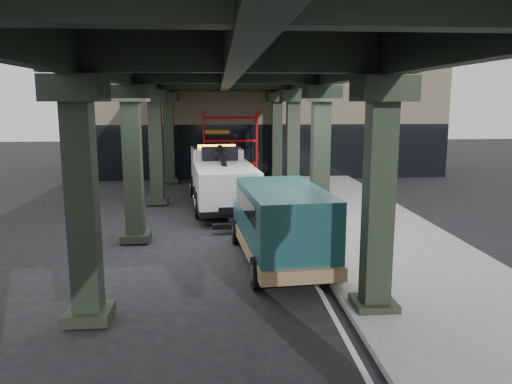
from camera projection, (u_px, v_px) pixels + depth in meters
name	position (u px, v px, depth m)	size (l,w,h in m)	color
ground	(244.00, 259.00, 14.51)	(90.00, 90.00, 0.00)	black
sidewalk	(374.00, 235.00, 16.79)	(5.00, 40.00, 0.15)	gray
lane_stripe	(292.00, 239.00, 16.60)	(0.12, 38.00, 0.01)	silver
viaduct	(227.00, 70.00, 15.47)	(7.40, 32.00, 6.40)	black
building	(258.00, 109.00, 33.56)	(22.00, 10.00, 8.00)	#C6B793
scaffolding	(230.00, 144.00, 28.50)	(3.08, 0.88, 4.00)	red
tow_truck	(221.00, 177.00, 21.58)	(3.00, 8.31, 2.67)	black
towed_van	(281.00, 223.00, 13.81)	(2.61, 5.65, 2.23)	#113A3E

